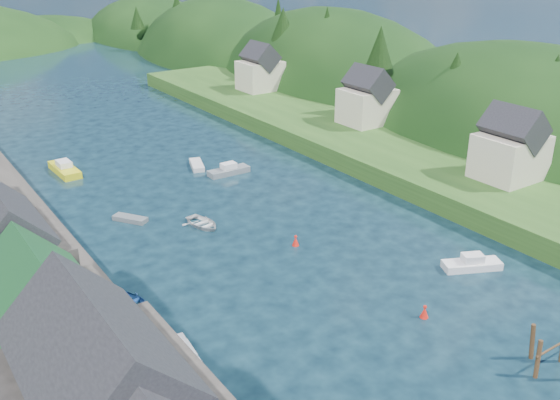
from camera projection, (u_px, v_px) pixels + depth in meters
ground at (182, 173)px, 78.68m from camera, size 600.00×600.00×0.00m
hillside_right at (333, 127)px, 124.01m from camera, size 36.00×245.56×48.00m
hill_trees at (130, 66)px, 86.15m from camera, size 92.98×148.27×12.21m
quay_left at (59, 354)px, 43.00m from camera, size 12.00×110.00×2.00m
terrace_right at (383, 150)px, 83.64m from camera, size 16.00×120.00×2.40m
right_bank_cottages at (360, 100)px, 89.73m from camera, size 9.00×59.24×8.41m
piling_cluster_far at (550, 355)px, 42.61m from camera, size 3.42×3.17×3.43m
channel_buoy_near at (424, 312)px, 48.70m from camera, size 0.70×0.70×1.10m
channel_buoy_far at (296, 241)px, 60.09m from camera, size 0.70×0.70×1.10m
moored_boats at (281, 283)px, 52.61m from camera, size 32.21×70.61×1.99m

